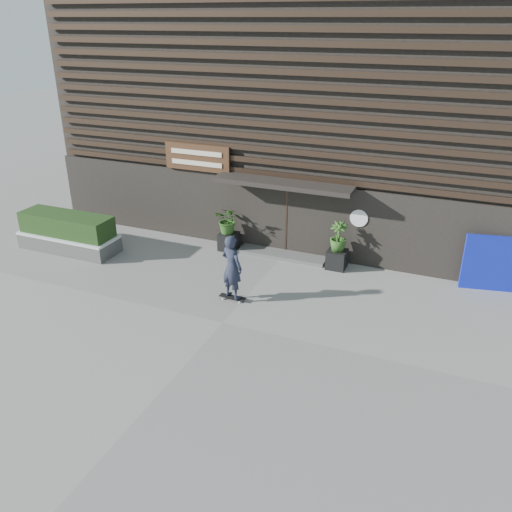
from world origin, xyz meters
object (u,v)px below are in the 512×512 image
at_px(planter_pot_left, 229,241).
at_px(skateboarder, 232,267).
at_px(planter_pot_right, 337,259).
at_px(raised_bed, 70,243).
at_px(blue_tarp, 495,264).

bearing_deg(planter_pot_left, skateboarder, -63.04).
height_order(planter_pot_right, raised_bed, planter_pot_right).
bearing_deg(skateboarder, raised_bed, 170.88).
relative_size(planter_pot_left, raised_bed, 0.17).
xyz_separation_m(planter_pot_right, raised_bed, (-8.86, -2.10, -0.05)).
distance_m(planter_pot_left, raised_bed, 5.48).
bearing_deg(planter_pot_left, blue_tarp, 2.05).
distance_m(raised_bed, blue_tarp, 13.65).
bearing_deg(planter_pot_right, planter_pot_left, 180.00).
xyz_separation_m(planter_pot_right, blue_tarp, (4.57, 0.30, 0.55)).
bearing_deg(blue_tarp, planter_pot_right, 172.74).
xyz_separation_m(planter_pot_left, blue_tarp, (8.37, 0.30, 0.55)).
bearing_deg(skateboarder, planter_pot_left, 116.96).
bearing_deg(skateboarder, planter_pot_right, 55.48).
bearing_deg(planter_pot_left, raised_bed, -157.42).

